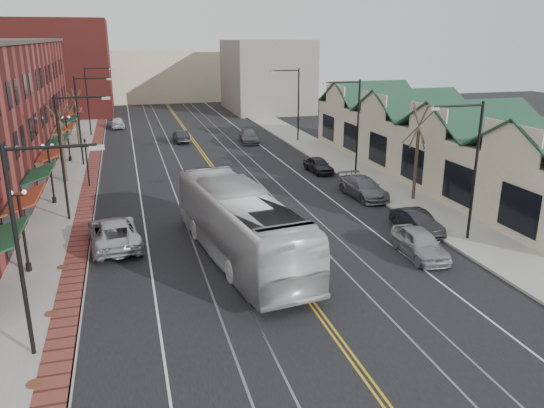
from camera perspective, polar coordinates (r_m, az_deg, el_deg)
ground at (r=23.54m, az=5.24°, el=-11.84°), size 160.00×160.00×0.00m
sidewalk_left at (r=40.98m, az=-21.21°, el=0.13°), size 4.00×120.00×0.15m
sidewalk_right at (r=45.17m, az=10.58°, el=2.59°), size 4.00×120.00×0.15m
building_right at (r=47.58m, az=17.28°, el=5.61°), size 8.00×36.00×4.60m
backdrop_left at (r=89.61m, az=-21.63°, el=13.51°), size 14.00×18.00×14.00m
backdrop_mid at (r=104.60m, az=-11.76°, el=13.39°), size 22.00×14.00×9.00m
backdrop_right at (r=87.26m, az=-0.62°, el=13.64°), size 12.00×16.00×11.00m
streetlight_l_0 at (r=20.48m, az=-24.66°, el=-2.63°), size 3.33×0.25×8.00m
streetlight_l_1 at (r=35.86m, az=-21.09°, el=5.96°), size 3.33×0.25×8.00m
streetlight_l_2 at (r=51.62m, az=-19.66°, el=9.35°), size 3.33×0.25×8.00m
streetlight_l_3 at (r=67.50m, az=-18.89°, el=11.15°), size 3.33×0.25×8.00m
streetlight_r_0 at (r=31.88m, az=20.51°, el=4.69°), size 3.33×0.25×8.00m
streetlight_r_1 at (r=45.55m, az=8.74°, el=9.18°), size 3.33×0.25×8.00m
streetlight_r_2 at (r=60.38m, az=2.45°, el=11.40°), size 3.33×0.25×8.00m
lamppost_l_1 at (r=29.14m, az=-25.17°, el=-2.84°), size 0.84×0.28×4.27m
lamppost_l_2 at (r=40.54m, az=-22.67°, el=2.91°), size 0.84×0.28×4.27m
lamppost_l_3 at (r=54.16m, az=-21.09°, el=6.50°), size 0.84×0.28×4.27m
tree_left_near at (r=46.07m, az=-21.69°, el=6.33°), size 1.78×1.37×6.48m
tree_left_far at (r=61.85m, az=-20.32°, el=8.85°), size 1.66×1.28×6.02m
tree_right_mid at (r=39.44m, az=15.33°, el=5.59°), size 1.90×1.46×6.93m
manhole_near at (r=20.86m, az=-24.13°, el=-17.21°), size 0.60×0.60×0.02m
manhole_mid at (r=25.12m, az=-22.62°, el=-10.82°), size 0.60×0.60×0.02m
manhole_far at (r=29.61m, az=-21.60°, el=-6.32°), size 0.60×0.60×0.02m
traffic_signal at (r=44.17m, az=-19.31°, el=4.60°), size 0.18×0.15×3.80m
transit_bus at (r=28.36m, az=-3.47°, el=-2.22°), size 5.14×14.25×3.88m
parked_suv at (r=31.66m, az=-16.63°, el=-2.98°), size 3.28×6.11×1.63m
parked_car_a at (r=30.09m, az=15.61°, el=-4.07°), size 2.06×4.59×1.53m
parked_car_b at (r=33.71m, az=15.32°, el=-1.86°), size 1.78×4.19×1.34m
parked_car_c at (r=40.14m, az=9.81°, el=1.75°), size 2.50×5.32×1.50m
parked_car_d at (r=47.13m, az=5.02°, el=4.21°), size 1.89×4.07×1.35m
distant_car_left at (r=61.57m, az=-9.76°, el=7.19°), size 1.63×4.15×1.35m
distant_car_right at (r=60.53m, az=-2.49°, el=7.26°), size 2.41×4.91×1.38m
distant_car_far at (r=73.06m, az=-16.37°, el=8.41°), size 2.21×4.59×1.51m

